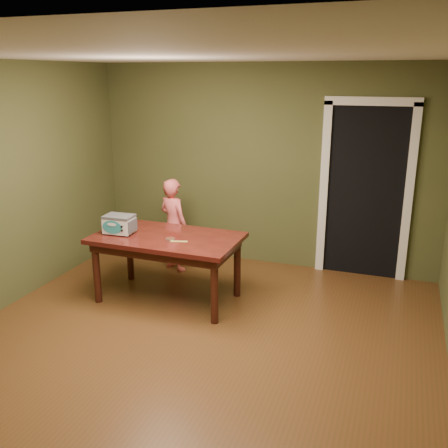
{
  "coord_description": "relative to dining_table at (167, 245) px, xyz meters",
  "views": [
    {
      "loc": [
        1.7,
        -3.68,
        2.45
      ],
      "look_at": [
        0.0,
        1.0,
        0.95
      ],
      "focal_mm": 40.0,
      "sensor_mm": 36.0,
      "label": 1
    }
  ],
  "objects": [
    {
      "name": "doorway",
      "position": [
        1.96,
        1.8,
        0.41
      ],
      "size": [
        1.1,
        0.66,
        2.25
      ],
      "color": "black",
      "rests_on": "ground"
    },
    {
      "name": "dining_table",
      "position": [
        0.0,
        0.0,
        0.0
      ],
      "size": [
        1.61,
        0.92,
        0.75
      ],
      "rotation": [
        0.0,
        0.0,
        -0.01
      ],
      "color": "#370F0C",
      "rests_on": "floor"
    },
    {
      "name": "child",
      "position": [
        -0.33,
        0.85,
        -0.05
      ],
      "size": [
        0.51,
        0.43,
        1.2
      ],
      "primitive_type": "imported",
      "rotation": [
        0.0,
        0.0,
        2.75
      ],
      "color": "#EE6263",
      "rests_on": "floor"
    },
    {
      "name": "room_shell",
      "position": [
        0.66,
        -0.98,
        1.06
      ],
      "size": [
        4.52,
        5.02,
        2.61
      ],
      "color": "#4B4E29",
      "rests_on": "ground"
    },
    {
      "name": "baking_pan",
      "position": [
        0.1,
        -0.12,
        0.11
      ],
      "size": [
        0.1,
        0.1,
        0.02
      ],
      "color": "silver",
      "rests_on": "dining_table"
    },
    {
      "name": "spatula",
      "position": [
        0.21,
        -0.14,
        0.1
      ],
      "size": [
        0.18,
        0.08,
        0.01
      ],
      "primitive_type": "cube",
      "rotation": [
        0.0,
        0.0,
        0.3
      ],
      "color": "#D3CA5C",
      "rests_on": "dining_table"
    },
    {
      "name": "toy_oven",
      "position": [
        -0.53,
        -0.09,
        0.21
      ],
      "size": [
        0.35,
        0.25,
        0.21
      ],
      "rotation": [
        0.0,
        0.0,
        0.05
      ],
      "color": "#4C4F54",
      "rests_on": "dining_table"
    },
    {
      "name": "floor",
      "position": [
        0.66,
        -0.98,
        -0.65
      ],
      "size": [
        5.0,
        5.0,
        0.0
      ],
      "primitive_type": "plane",
      "color": "#583319",
      "rests_on": "ground"
    }
  ]
}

